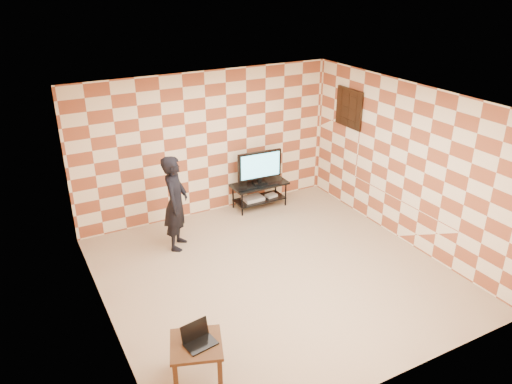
{
  "coord_description": "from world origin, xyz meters",
  "views": [
    {
      "loc": [
        -3.33,
        -5.6,
        4.34
      ],
      "look_at": [
        0.0,
        0.6,
        1.15
      ],
      "focal_mm": 35.0,
      "sensor_mm": 36.0,
      "label": 1
    }
  ],
  "objects_px": {
    "tv": "(260,166)",
    "tv_stand": "(260,189)",
    "side_table": "(196,350)",
    "person": "(176,203)"
  },
  "relations": [
    {
      "from": "tv_stand",
      "to": "person",
      "type": "relative_size",
      "value": 0.67
    },
    {
      "from": "tv_stand",
      "to": "tv",
      "type": "height_order",
      "value": "tv"
    },
    {
      "from": "tv",
      "to": "person",
      "type": "xyz_separation_m",
      "value": [
        -1.95,
        -0.69,
        -0.05
      ]
    },
    {
      "from": "tv",
      "to": "side_table",
      "type": "height_order",
      "value": "tv"
    },
    {
      "from": "person",
      "to": "side_table",
      "type": "bearing_deg",
      "value": -163.01
    },
    {
      "from": "tv",
      "to": "side_table",
      "type": "bearing_deg",
      "value": -127.61
    },
    {
      "from": "side_table",
      "to": "tv_stand",
      "type": "bearing_deg",
      "value": 52.42
    },
    {
      "from": "tv",
      "to": "tv_stand",
      "type": "bearing_deg",
      "value": 93.54
    },
    {
      "from": "side_table",
      "to": "person",
      "type": "relative_size",
      "value": 0.45
    },
    {
      "from": "tv",
      "to": "person",
      "type": "relative_size",
      "value": 0.55
    }
  ]
}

